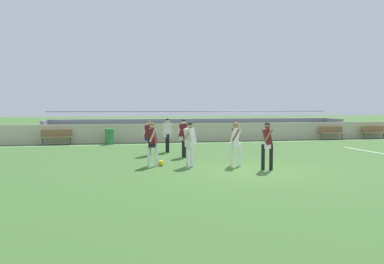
% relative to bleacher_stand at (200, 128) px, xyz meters
% --- Properties ---
extents(ground_plane, '(160.00, 160.00, 0.00)m').
position_rel_bleacher_stand_xyz_m(ground_plane, '(-1.40, -14.33, -0.78)').
color(ground_plane, '#3D662D').
extents(field_line_sideline, '(44.00, 0.12, 0.01)m').
position_rel_bleacher_stand_xyz_m(field_line_sideline, '(-1.40, -3.52, -0.77)').
color(field_line_sideline, white).
rests_on(field_line_sideline, ground).
extents(field_line_penalty_mark, '(0.12, 4.40, 0.01)m').
position_rel_bleacher_stand_xyz_m(field_line_penalty_mark, '(6.49, -9.80, -0.77)').
color(field_line_penalty_mark, white).
rests_on(field_line_penalty_mark, ground).
extents(sideline_wall, '(48.00, 0.16, 1.17)m').
position_rel_bleacher_stand_xyz_m(sideline_wall, '(-1.40, -2.24, -0.19)').
color(sideline_wall, beige).
rests_on(sideline_wall, ground).
extents(bleacher_stand, '(20.95, 2.66, 1.93)m').
position_rel_bleacher_stand_xyz_m(bleacher_stand, '(0.00, 0.00, 0.00)').
color(bleacher_stand, '#B2B2B7').
rests_on(bleacher_stand, ground).
extents(bench_far_right, '(1.80, 0.40, 0.90)m').
position_rel_bleacher_stand_xyz_m(bench_far_right, '(-9.33, -2.72, -0.23)').
color(bench_far_right, olive).
rests_on(bench_far_right, ground).
extents(bench_near_wall_gap, '(1.80, 0.40, 0.90)m').
position_rel_bleacher_stand_xyz_m(bench_near_wall_gap, '(8.60, -2.72, -0.23)').
color(bench_near_wall_gap, olive).
rests_on(bench_near_wall_gap, ground).
extents(bench_near_bin, '(1.80, 0.40, 0.90)m').
position_rel_bleacher_stand_xyz_m(bench_near_bin, '(11.86, -2.72, -0.23)').
color(bench_near_bin, olive).
rests_on(bench_near_bin, ground).
extents(trash_bin, '(0.52, 0.52, 0.92)m').
position_rel_bleacher_stand_xyz_m(trash_bin, '(-6.27, -3.05, -0.31)').
color(trash_bin, '#2D7F3D').
rests_on(trash_bin, ground).
extents(player_white_overlapping, '(0.62, 0.49, 1.67)m').
position_rel_bleacher_stand_xyz_m(player_white_overlapping, '(-3.43, -12.89, 0.22)').
color(player_white_overlapping, white).
rests_on(player_white_overlapping, ground).
extents(player_dark_trailing_run, '(0.43, 0.57, 1.65)m').
position_rel_bleacher_stand_xyz_m(player_dark_trailing_run, '(-4.79, -12.48, 0.20)').
color(player_dark_trailing_run, white).
rests_on(player_dark_trailing_run, ground).
extents(player_white_wide_right, '(0.44, 0.52, 1.67)m').
position_rel_bleacher_stand_xyz_m(player_white_wide_right, '(-1.72, -13.13, 0.22)').
color(player_white_wide_right, white).
rests_on(player_white_wide_right, ground).
extents(player_dark_dropping_back, '(0.63, 0.44, 1.62)m').
position_rel_bleacher_stand_xyz_m(player_dark_dropping_back, '(-4.54, -9.08, 0.18)').
color(player_dark_dropping_back, black).
rests_on(player_dark_dropping_back, ground).
extents(player_dark_challenging, '(0.68, 0.45, 1.70)m').
position_rel_bleacher_stand_xyz_m(player_dark_challenging, '(-3.11, -10.09, 0.24)').
color(player_dark_challenging, black).
rests_on(player_dark_challenging, ground).
extents(player_dark_wide_left, '(0.41, 0.54, 1.70)m').
position_rel_bleacher_stand_xyz_m(player_dark_wide_left, '(-0.91, -14.25, 0.24)').
color(player_dark_wide_left, black).
rests_on(player_dark_wide_left, ground).
extents(player_white_on_ball, '(0.61, 0.49, 1.67)m').
position_rel_bleacher_stand_xyz_m(player_white_on_ball, '(-3.53, -7.96, 0.22)').
color(player_white_on_ball, black).
rests_on(player_white_on_ball, ground).
extents(soccer_ball, '(0.22, 0.22, 0.22)m').
position_rel_bleacher_stand_xyz_m(soccer_ball, '(-4.47, -12.50, -0.67)').
color(soccer_ball, yellow).
rests_on(soccer_ball, ground).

